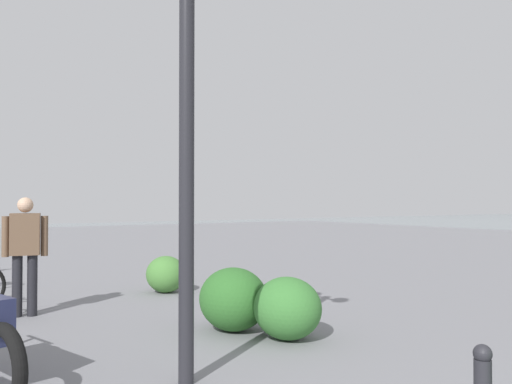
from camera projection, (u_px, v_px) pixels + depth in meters
The scene contains 6 objects.
lamppost at pixel (187, 96), 4.90m from camera, with size 0.98×0.28×3.92m.
pedestrian at pixel (25, 247), 7.73m from camera, with size 0.33×0.60×1.71m.
bollard_mid at pixel (223, 297), 7.30m from camera, with size 0.13×0.13×0.67m.
shrub_low at pixel (166, 274), 9.73m from camera, with size 0.78×0.70×0.66m.
shrub_round at pixel (287, 308), 6.42m from camera, with size 0.88×0.79×0.75m.
shrub_tall at pixel (233, 299), 6.85m from camera, with size 0.95×0.85×0.80m.
Camera 1 is at (-0.09, 2.88, 1.65)m, focal length 37.70 mm.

